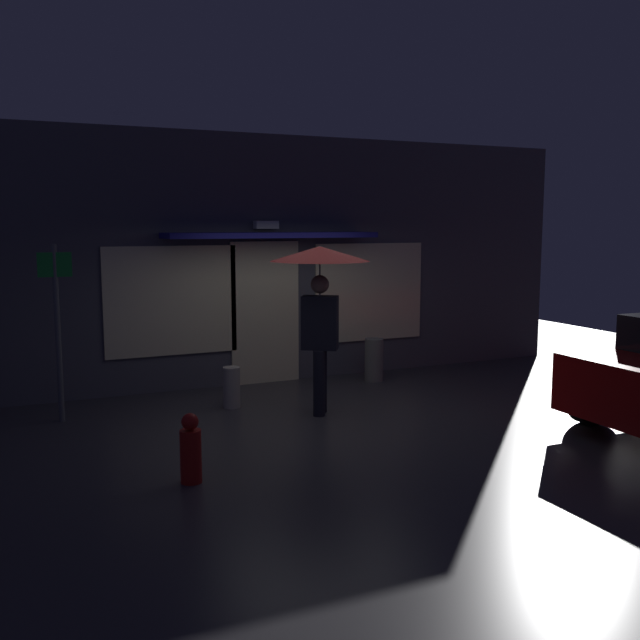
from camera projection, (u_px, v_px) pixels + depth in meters
ground_plane at (324, 416)px, 9.15m from camera, size 18.00×18.00×0.00m
building_facade at (261, 261)px, 11.01m from camera, size 10.89×1.00×3.81m
person_with_umbrella at (320, 279)px, 9.04m from camera, size 1.28×1.28×2.18m
street_sign_post at (57, 322)px, 8.74m from camera, size 0.40×0.07×2.22m
sidewalk_bollard at (374, 360)px, 11.18m from camera, size 0.29×0.29×0.68m
sidewalk_bollard_2 at (232, 387)px, 9.56m from camera, size 0.23×0.23×0.56m
fire_hydrant at (191, 450)px, 6.78m from camera, size 0.21×0.21×0.68m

